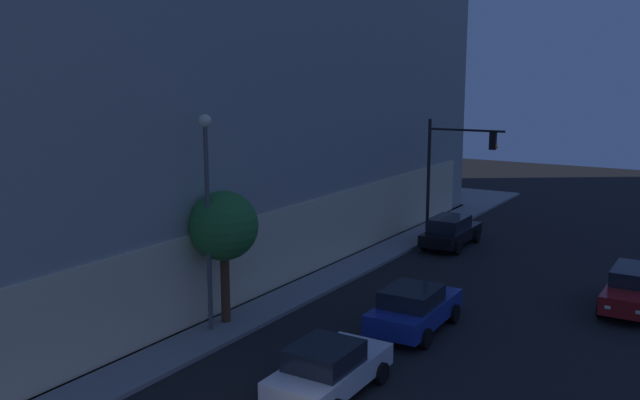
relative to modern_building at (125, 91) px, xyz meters
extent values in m
cube|color=#4C4C51|center=(0.00, 0.05, -8.00)|extent=(38.58, 23.30, 0.15)
cube|color=#FDE4B5|center=(0.00, -11.20, -6.29)|extent=(34.36, 0.60, 3.27)
cube|color=#9F9F98|center=(0.00, 0.05, -0.97)|extent=(38.18, 22.90, 13.90)
cylinder|color=black|center=(9.32, -13.07, -4.70)|extent=(0.18, 0.18, 6.45)
cylinder|color=black|center=(9.40, -15.09, -2.00)|extent=(0.28, 4.05, 0.12)
cube|color=black|center=(9.45, -16.51, -2.50)|extent=(0.33, 0.33, 0.90)
sphere|color=yellow|center=(9.46, -16.69, -2.78)|extent=(0.18, 0.18, 0.18)
cylinder|color=#555555|center=(-7.76, -12.25, -4.37)|extent=(0.16, 0.16, 7.10)
sphere|color=#F9EFC6|center=(-7.76, -12.25, -0.67)|extent=(0.44, 0.44, 0.44)
cylinder|color=#54331E|center=(-6.89, -12.21, -6.65)|extent=(0.33, 0.33, 2.54)
sphere|color=#2D7731|center=(-6.89, -12.21, -4.40)|extent=(2.47, 2.47, 2.47)
cube|color=silver|center=(-9.52, -18.18, -7.44)|extent=(4.31, 1.89, 0.64)
cube|color=black|center=(-9.84, -18.18, -6.81)|extent=(1.95, 1.69, 0.61)
cube|color=#F9F4CC|center=(-7.42, -17.61, -7.44)|extent=(0.12, 0.20, 0.12)
cube|color=#F9F4CC|center=(-7.41, -18.72, -7.44)|extent=(0.12, 0.20, 0.12)
cylinder|color=black|center=(-8.19, -17.24, -7.76)|extent=(0.64, 0.24, 0.64)
cylinder|color=black|center=(-8.18, -19.10, -7.76)|extent=(0.64, 0.24, 0.64)
cylinder|color=black|center=(-10.86, -17.26, -7.76)|extent=(0.64, 0.24, 0.64)
cube|color=navy|center=(-3.71, -18.16, -7.38)|extent=(4.53, 2.05, 0.70)
cube|color=black|center=(-4.04, -18.17, -6.74)|extent=(2.12, 1.80, 0.58)
cube|color=#F9F4CC|center=(-1.53, -17.53, -7.38)|extent=(0.12, 0.20, 0.12)
cube|color=#F9F4CC|center=(-1.50, -18.69, -7.38)|extent=(0.12, 0.20, 0.12)
cylinder|color=black|center=(-2.34, -17.16, -7.73)|extent=(0.69, 0.26, 0.69)
cylinder|color=black|center=(-2.29, -19.10, -7.73)|extent=(0.69, 0.26, 0.69)
cylinder|color=black|center=(-5.12, -17.23, -7.73)|extent=(0.69, 0.26, 0.69)
cylinder|color=black|center=(-5.07, -19.17, -7.73)|extent=(0.69, 0.26, 0.69)
cube|color=maroon|center=(2.58, -24.39, -7.38)|extent=(4.60, 1.71, 0.68)
cube|color=black|center=(2.93, -24.39, -6.75)|extent=(2.46, 1.54, 0.57)
cube|color=#F9F4CC|center=(0.33, -24.90, -7.38)|extent=(0.12, 0.20, 0.12)
cube|color=#F9F4CC|center=(0.33, -23.88, -7.38)|extent=(0.12, 0.20, 0.12)
cylinder|color=black|center=(1.15, -23.54, -7.72)|extent=(0.72, 0.24, 0.72)
cylinder|color=black|center=(4.01, -23.54, -7.72)|extent=(0.72, 0.24, 0.72)
cube|color=black|center=(8.38, -14.84, -7.42)|extent=(4.80, 1.85, 0.60)
cube|color=black|center=(8.02, -14.84, -6.78)|extent=(2.53, 1.64, 0.67)
cube|color=#F9F4CC|center=(10.71, -14.27, -7.42)|extent=(0.12, 0.20, 0.12)
cube|color=#F9F4CC|center=(10.73, -15.34, -7.42)|extent=(0.12, 0.20, 0.12)
cylinder|color=black|center=(9.85, -13.93, -7.72)|extent=(0.72, 0.25, 0.72)
cylinder|color=black|center=(9.87, -15.71, -7.72)|extent=(0.72, 0.25, 0.72)
cylinder|color=black|center=(6.89, -13.97, -7.72)|extent=(0.72, 0.25, 0.72)
cylinder|color=black|center=(6.91, -15.75, -7.72)|extent=(0.72, 0.25, 0.72)
camera|label=1|loc=(-24.94, -27.45, 0.79)|focal=38.24mm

